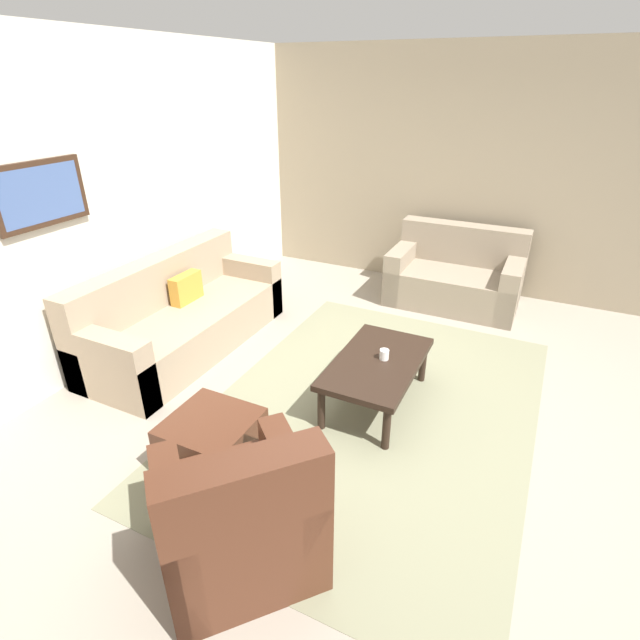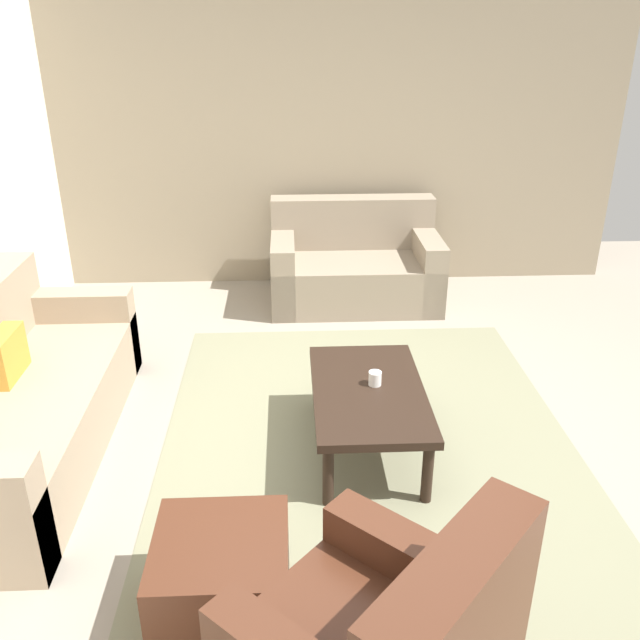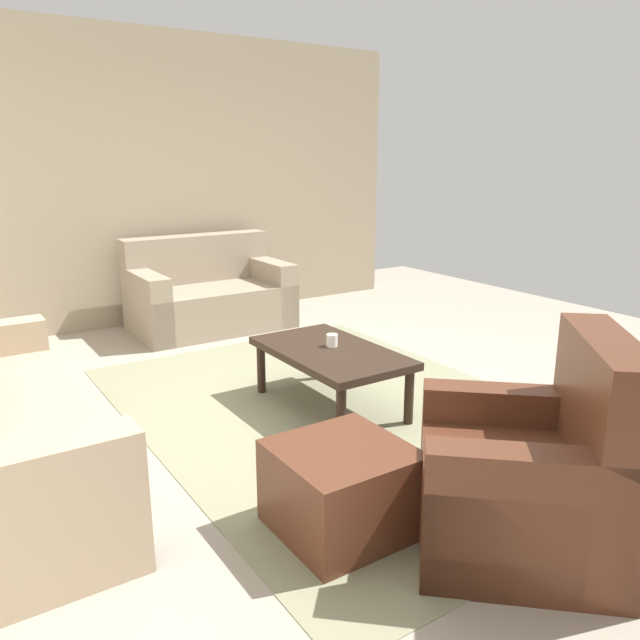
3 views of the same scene
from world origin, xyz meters
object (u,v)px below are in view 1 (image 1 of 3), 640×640
object	(u,v)px
coffee_table	(377,366)
cup	(384,354)
couch_main	(179,318)
ottoman	(213,443)
framed_artwork	(40,194)
couch_loveseat	(456,277)
armchair_leather	(240,526)

from	to	relation	value
coffee_table	cup	world-z (taller)	cup
couch_main	coffee_table	world-z (taller)	couch_main
couch_main	ottoman	size ratio (longest dim) A/B	3.89
cup	framed_artwork	bearing A→B (deg)	107.71
couch_loveseat	framed_artwork	world-z (taller)	framed_artwork
couch_loveseat	framed_artwork	bearing A→B (deg)	139.81
framed_artwork	couch_main	bearing A→B (deg)	-25.72
ottoman	couch_loveseat	bearing A→B (deg)	-14.06
coffee_table	cup	size ratio (longest dim) A/B	13.23
framed_artwork	ottoman	bearing A→B (deg)	-103.37
couch_loveseat	ottoman	bearing A→B (deg)	165.94
ottoman	couch_main	bearing A→B (deg)	46.99
coffee_table	framed_artwork	bearing A→B (deg)	107.07
couch_main	armchair_leather	bearing A→B (deg)	-132.73
couch_loveseat	framed_artwork	xyz separation A→B (m)	(-3.12, 2.64, 1.34)
couch_loveseat	cup	xyz separation A→B (m)	(-2.31, 0.10, 0.15)
couch_loveseat	couch_main	bearing A→B (deg)	135.63
coffee_table	framed_artwork	world-z (taller)	framed_artwork
couch_loveseat	ottoman	world-z (taller)	couch_loveseat
coffee_table	framed_artwork	xyz separation A→B (m)	(-0.77, 2.50, 1.28)
armchair_leather	framed_artwork	distance (m)	2.88
couch_main	framed_artwork	world-z (taller)	framed_artwork
armchair_leather	coffee_table	distance (m)	1.74
couch_loveseat	cup	size ratio (longest dim) A/B	17.65
couch_main	armchair_leather	size ratio (longest dim) A/B	1.93
armchair_leather	coffee_table	bearing A→B (deg)	-4.41
couch_loveseat	framed_artwork	size ratio (longest dim) A/B	1.93
couch_loveseat	armchair_leather	bearing A→B (deg)	176.20
armchair_leather	framed_artwork	world-z (taller)	framed_artwork
framed_artwork	armchair_leather	bearing A→B (deg)	-112.34
armchair_leather	coffee_table	xyz separation A→B (m)	(1.74, -0.13, 0.05)
couch_main	cup	world-z (taller)	couch_main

